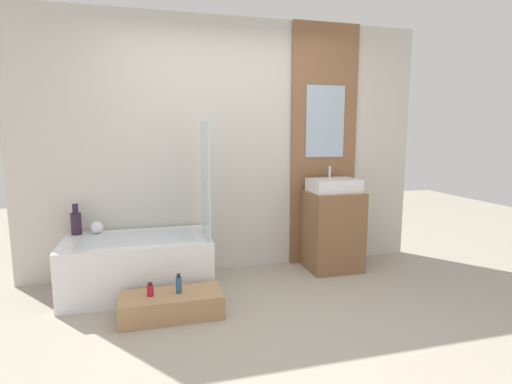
{
  "coord_description": "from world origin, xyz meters",
  "views": [
    {
      "loc": [
        -0.82,
        -2.53,
        1.46
      ],
      "look_at": [
        0.05,
        0.69,
        0.95
      ],
      "focal_mm": 28.0,
      "sensor_mm": 36.0,
      "label": 1
    }
  ],
  "objects_px": {
    "vase_round_light": "(97,227)",
    "bottle_soap_primary": "(150,290)",
    "bottle_soap_secondary": "(179,284)",
    "wooden_step_bench": "(172,305)",
    "bathtub": "(138,264)",
    "sink": "(334,185)",
    "vase_tall_dark": "(76,222)"
  },
  "relations": [
    {
      "from": "wooden_step_bench",
      "to": "vase_tall_dark",
      "type": "height_order",
      "value": "vase_tall_dark"
    },
    {
      "from": "wooden_step_bench",
      "to": "vase_round_light",
      "type": "height_order",
      "value": "vase_round_light"
    },
    {
      "from": "wooden_step_bench",
      "to": "sink",
      "type": "height_order",
      "value": "sink"
    },
    {
      "from": "wooden_step_bench",
      "to": "bottle_soap_secondary",
      "type": "xyz_separation_m",
      "value": [
        0.06,
        0.0,
        0.16
      ]
    },
    {
      "from": "sink",
      "to": "vase_round_light",
      "type": "bearing_deg",
      "value": 176.12
    },
    {
      "from": "wooden_step_bench",
      "to": "bottle_soap_primary",
      "type": "relative_size",
      "value": 7.45
    },
    {
      "from": "sink",
      "to": "bottle_soap_primary",
      "type": "relative_size",
      "value": 4.6
    },
    {
      "from": "vase_tall_dark",
      "to": "bottle_soap_secondary",
      "type": "bearing_deg",
      "value": -45.38
    },
    {
      "from": "bathtub",
      "to": "bottle_soap_primary",
      "type": "height_order",
      "value": "bathtub"
    },
    {
      "from": "wooden_step_bench",
      "to": "bottle_soap_primary",
      "type": "height_order",
      "value": "bottle_soap_primary"
    },
    {
      "from": "bathtub",
      "to": "sink",
      "type": "xyz_separation_m",
      "value": [
        1.99,
        0.11,
        0.65
      ]
    },
    {
      "from": "wooden_step_bench",
      "to": "bottle_soap_secondary",
      "type": "distance_m",
      "value": 0.18
    },
    {
      "from": "bottle_soap_secondary",
      "to": "bottle_soap_primary",
      "type": "bearing_deg",
      "value": 180.0
    },
    {
      "from": "bathtub",
      "to": "vase_tall_dark",
      "type": "xyz_separation_m",
      "value": [
        -0.55,
        0.28,
        0.37
      ]
    },
    {
      "from": "bathtub",
      "to": "vase_tall_dark",
      "type": "relative_size",
      "value": 4.46
    },
    {
      "from": "wooden_step_bench",
      "to": "bottle_soap_primary",
      "type": "distance_m",
      "value": 0.21
    },
    {
      "from": "sink",
      "to": "vase_tall_dark",
      "type": "bearing_deg",
      "value": 176.15
    },
    {
      "from": "bathtub",
      "to": "sink",
      "type": "height_order",
      "value": "sink"
    },
    {
      "from": "bathtub",
      "to": "wooden_step_bench",
      "type": "distance_m",
      "value": 0.68
    },
    {
      "from": "wooden_step_bench",
      "to": "bottle_soap_secondary",
      "type": "relative_size",
      "value": 5.09
    },
    {
      "from": "sink",
      "to": "bottle_soap_primary",
      "type": "distance_m",
      "value": 2.13
    },
    {
      "from": "bathtub",
      "to": "bottle_soap_secondary",
      "type": "bearing_deg",
      "value": -62.15
    },
    {
      "from": "sink",
      "to": "vase_round_light",
      "type": "height_order",
      "value": "sink"
    },
    {
      "from": "bathtub",
      "to": "vase_round_light",
      "type": "relative_size",
      "value": 11.22
    },
    {
      "from": "bottle_soap_secondary",
      "to": "wooden_step_bench",
      "type": "bearing_deg",
      "value": 180.0
    },
    {
      "from": "wooden_step_bench",
      "to": "bottle_soap_primary",
      "type": "xyz_separation_m",
      "value": [
        -0.16,
        0.0,
        0.14
      ]
    },
    {
      "from": "vase_round_light",
      "to": "bottle_soap_primary",
      "type": "xyz_separation_m",
      "value": [
        0.47,
        -0.87,
        -0.33
      ]
    },
    {
      "from": "wooden_step_bench",
      "to": "vase_round_light",
      "type": "relative_size",
      "value": 6.92
    },
    {
      "from": "bathtub",
      "to": "bottle_soap_secondary",
      "type": "distance_m",
      "value": 0.69
    },
    {
      "from": "vase_round_light",
      "to": "bottle_soap_primary",
      "type": "distance_m",
      "value": 1.05
    },
    {
      "from": "sink",
      "to": "bottle_soap_primary",
      "type": "xyz_separation_m",
      "value": [
        -1.89,
        -0.71,
        -0.67
      ]
    },
    {
      "from": "bottle_soap_primary",
      "to": "bottle_soap_secondary",
      "type": "xyz_separation_m",
      "value": [
        0.22,
        0.0,
        0.02
      ]
    }
  ]
}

